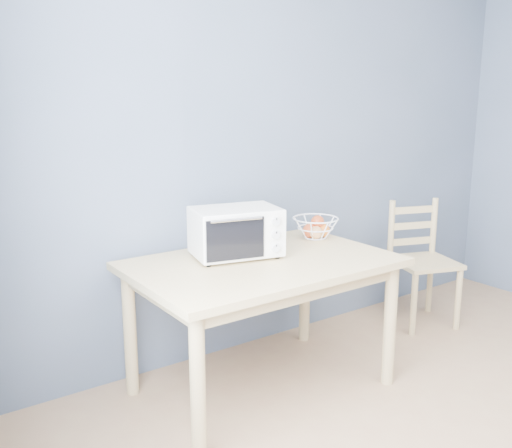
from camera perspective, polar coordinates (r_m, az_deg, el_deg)
dining_table at (r=3.10m, az=0.65°, el=-5.44°), size 1.40×0.90×0.75m
toaster_oven at (r=3.09m, az=-2.34°, el=-0.77°), size 0.52×0.41×0.27m
fruit_basket at (r=3.54m, az=5.95°, el=-0.35°), size 0.32×0.32×0.14m
dining_chair at (r=4.28m, az=16.15°, el=-3.81°), size 0.52×0.52×0.88m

